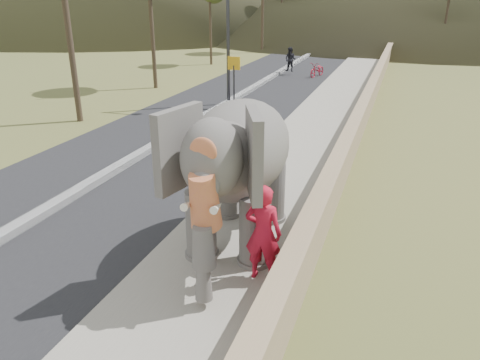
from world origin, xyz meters
TOP-DOWN VIEW (x-y plane):
  - ground at (0.00, 0.00)m, footprint 160.00×160.00m
  - road at (-5.00, 10.00)m, footprint 7.00×120.00m
  - median at (-5.00, 10.00)m, footprint 0.35×120.00m
  - walkway at (0.00, 10.00)m, footprint 3.00×120.00m
  - parapet at (1.65, 10.00)m, footprint 0.30×120.00m
  - signboard at (-4.50, 11.54)m, footprint 0.60×0.08m
  - elephant_and_man at (0.02, -0.68)m, footprint 2.61×4.56m
  - motorcyclist at (-3.10, 21.67)m, footprint 2.82×1.89m
  - trees at (-2.54, 26.98)m, footprint 36.96×43.12m

SIDE VIEW (x-z plane):
  - ground at x=0.00m, z-range 0.00..0.00m
  - road at x=-5.00m, z-range 0.00..0.03m
  - walkway at x=0.00m, z-range 0.00..0.15m
  - median at x=-5.00m, z-range 0.00..0.22m
  - parapet at x=1.65m, z-range 0.00..1.10m
  - motorcyclist at x=-3.10m, z-range -0.21..1.61m
  - signboard at x=-4.50m, z-range 0.44..2.84m
  - elephant_and_man at x=0.02m, z-range 0.14..3.30m
  - trees at x=-2.54m, z-range -0.43..8.46m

